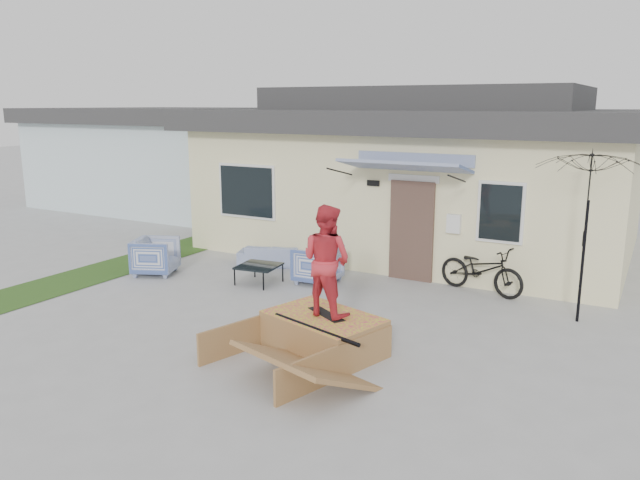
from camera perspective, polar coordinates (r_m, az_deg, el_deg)
The scene contains 13 objects.
ground at distance 9.90m, azimuth -6.71°, elevation -9.17°, with size 90.00×90.00×0.00m, color #9F9F9F.
grass_strip at distance 14.68m, azimuth -18.69°, elevation -2.51°, with size 1.40×8.00×0.01m, color #264919.
house at distance 16.43m, azimuth 9.76°, elevation 6.39°, with size 10.80×8.49×4.10m.
neighbor_house at distance 23.70m, azimuth -13.32°, elevation 7.69°, with size 8.60×7.60×3.50m.
loveseat at distance 14.18m, azimuth -4.33°, elevation -1.10°, with size 1.60×0.47×0.63m, color #344E99.
armchair_left at distance 13.84m, azimuth -15.01°, elevation -1.30°, with size 0.86×0.81×0.88m, color #344E99.
armchair_right at distance 12.73m, azimuth -0.24°, elevation -2.08°, with size 0.85×0.79×0.87m, color #344E99.
coffee_table at distance 12.79m, azimuth -5.69°, elevation -3.18°, with size 0.80×0.80×0.39m, color black.
bicycle at distance 12.44m, azimuth 14.78°, elevation -2.20°, with size 0.63×1.80×1.15m, color black.
patio_umbrella at distance 11.08m, azimuth 23.49°, elevation 1.61°, with size 2.15×2.05×2.20m.
skate_ramp at distance 9.31m, azimuth 0.33°, elevation -8.68°, with size 1.67×2.23×0.56m, color olive, non-canonical shape.
skateboard at distance 9.24m, azimuth 0.58°, elevation -6.84°, with size 0.78×0.20×0.05m, color black.
skater at distance 9.00m, azimuth 0.60°, elevation -1.71°, with size 0.81×0.63×1.65m, color red.
Camera 1 is at (5.46, -7.41, 3.65)m, focal length 34.48 mm.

